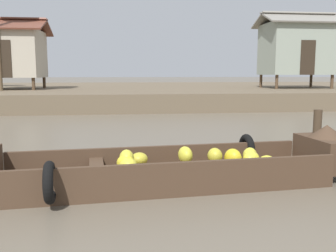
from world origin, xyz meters
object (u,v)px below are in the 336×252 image
(banana_boat, at_px, (168,167))
(mooring_post, at_px, (317,139))
(stilt_house_left, at_px, (11,53))
(stilt_house_mid_left, at_px, (296,48))

(banana_boat, distance_m, mooring_post, 2.73)
(stilt_house_left, height_order, mooring_post, stilt_house_left)
(stilt_house_mid_left, relative_size, mooring_post, 4.21)
(banana_boat, bearing_deg, stilt_house_mid_left, 58.61)
(banana_boat, bearing_deg, mooring_post, 14.01)
(banana_boat, relative_size, stilt_house_mid_left, 1.37)
(banana_boat, height_order, stilt_house_mid_left, stilt_house_mid_left)
(banana_boat, xyz_separation_m, stilt_house_left, (-6.26, 15.38, 2.41))
(stilt_house_mid_left, bearing_deg, mooring_post, -114.42)
(stilt_house_left, relative_size, mooring_post, 3.74)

